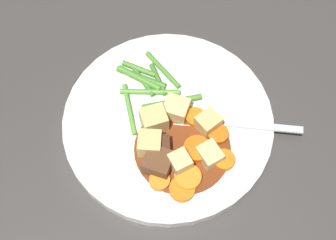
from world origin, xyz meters
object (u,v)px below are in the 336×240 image
Objects in this scene: carrot_slice_0 at (182,189)px; meat_chunk_0 at (158,163)px; carrot_slice_4 at (160,180)px; carrot_slice_6 at (197,150)px; carrot_slice_1 at (188,178)px; carrot_slice_2 at (195,118)px; carrot_slice_5 at (218,135)px; dinner_plate at (168,123)px; potato_chunk_4 at (180,163)px; potato_chunk_0 at (210,155)px; carrot_slice_3 at (224,160)px; potato_chunk_5 at (176,109)px; fork at (233,124)px; potato_chunk_2 at (153,118)px; potato_chunk_3 at (208,123)px; potato_chunk_1 at (150,144)px; meat_chunk_1 at (161,146)px.

meat_chunk_0 reaches higher than carrot_slice_0.
carrot_slice_4 is 0.06m from carrot_slice_6.
carrot_slice_1 reaches higher than carrot_slice_4.
carrot_slice_2 is 0.96× the size of carrot_slice_5.
potato_chunk_4 reaches higher than dinner_plate.
carrot_slice_0 is 0.03m from carrot_slice_4.
meat_chunk_0 reaches higher than potato_chunk_0.
meat_chunk_0 reaches higher than carrot_slice_3.
potato_chunk_5 is (-0.09, 0.03, 0.01)m from carrot_slice_1.
potato_chunk_0 is 0.19× the size of fork.
potato_chunk_2 reaches higher than fork.
meat_chunk_0 reaches higher than dinner_plate.
carrot_slice_3 is at bearing -40.08° from fork.
potato_chunk_5 is (-0.00, 0.03, -0.00)m from potato_chunk_2.
carrot_slice_5 reaches higher than dinner_plate.
potato_chunk_3 is (-0.05, 0.09, 0.01)m from carrot_slice_4.
meat_chunk_0 is at bearing -82.50° from fork.
carrot_slice_3 is 0.09m from meat_chunk_0.
carrot_slice_2 reaches higher than carrot_slice_4.
dinner_plate is at bearing -125.85° from potato_chunk_3.
potato_chunk_2 is (-0.10, 0.00, 0.01)m from carrot_slice_0.
potato_chunk_4 reaches higher than carrot_slice_4.
carrot_slice_2 is (-0.09, 0.06, 0.00)m from carrot_slice_0.
dinner_plate is 0.09m from carrot_slice_4.
carrot_slice_6 is 1.17× the size of potato_chunk_0.
carrot_slice_4 is 0.07m from potato_chunk_0.
carrot_slice_3 is 0.18× the size of fork.
potato_chunk_0 is at bearing -22.48° from potato_chunk_3.
potato_chunk_0 reaches higher than carrot_slice_3.
carrot_slice_4 is 0.84× the size of potato_chunk_5.
potato_chunk_1 is at bearing -117.24° from carrot_slice_6.
carrot_slice_5 is (-0.05, 0.07, 0.00)m from carrot_slice_0.
carrot_slice_5 is at bearing 94.96° from meat_chunk_0.
carrot_slice_2 is 0.07m from potato_chunk_4.
potato_chunk_3 is at bearing 177.80° from carrot_slice_3.
potato_chunk_4 is (0.02, -0.06, 0.01)m from carrot_slice_5.
carrot_slice_1 is 0.96× the size of carrot_slice_6.
carrot_slice_6 is 1.12× the size of potato_chunk_5.
meat_chunk_0 is (-0.01, -0.03, -0.00)m from potato_chunk_4.
carrot_slice_1 is 1.23× the size of carrot_slice_5.
carrot_slice_6 is 1.23× the size of potato_chunk_4.
carrot_slice_5 is 0.08m from meat_chunk_1.
carrot_slice_1 is at bearing 7.27° from potato_chunk_4.
potato_chunk_0 is (0.07, 0.03, 0.02)m from dinner_plate.
carrot_slice_1 is at bearing 5.68° from potato_chunk_2.
potato_chunk_0 is 0.04m from potato_chunk_3.
carrot_slice_1 is at bearing -31.33° from carrot_slice_2.
dinner_plate is 0.04m from carrot_slice_2.
carrot_slice_2 is at bearing 128.36° from carrot_slice_4.
dinner_plate is at bearing -112.65° from carrot_slice_2.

